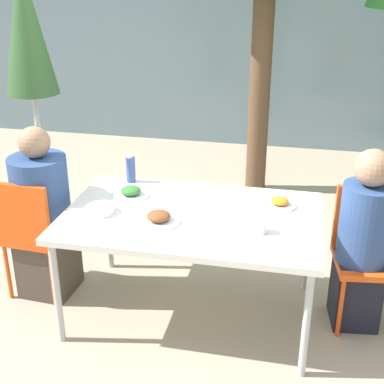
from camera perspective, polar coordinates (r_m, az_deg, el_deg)
name	(u,v)px	position (r m, az deg, el deg)	size (l,w,h in m)	color
ground_plane	(192,312)	(3.68, 0.00, -12.70)	(24.00, 24.00, 0.00)	tan
building_facade	(257,21)	(6.67, 6.98, 17.61)	(10.00, 0.20, 3.00)	slate
dining_table	(192,221)	(3.32, 0.00, -3.14)	(1.59, 1.01, 0.73)	silver
chair_left	(32,229)	(3.75, -16.74, -3.78)	(0.42, 0.42, 0.88)	#E54C14
person_left	(44,219)	(3.76, -15.55, -2.76)	(0.38, 0.38, 1.21)	#473D33
chair_right	(367,245)	(3.57, 18.13, -5.41)	(0.45, 0.45, 0.88)	#E54C14
person_right	(362,244)	(3.46, 17.70, -5.31)	(0.32, 0.32, 1.19)	black
closed_umbrella	(27,39)	(4.20, -17.15, 15.36)	(0.39, 0.39, 2.22)	#333333
plate_0	(280,203)	(3.44, 9.33, -1.17)	(0.21, 0.21, 0.06)	white
plate_1	(159,218)	(3.20, -3.57, -2.82)	(0.26, 0.26, 0.07)	white
plate_2	(131,193)	(3.56, -6.55, -0.07)	(0.24, 0.24, 0.07)	white
bottle	(131,169)	(3.77, -6.55, 2.45)	(0.06, 0.06, 0.20)	#334C8E
drinking_cup	(260,226)	(3.09, 7.24, -3.59)	(0.08, 0.08, 0.09)	white
salad_bowl	(101,209)	(3.36, -9.71, -1.83)	(0.18, 0.18, 0.05)	white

